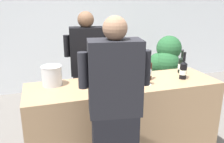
{
  "coord_description": "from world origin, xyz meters",
  "views": [
    {
      "loc": [
        -0.89,
        -2.38,
        1.85
      ],
      "look_at": [
        -0.15,
        0.0,
        1.1
      ],
      "focal_mm": 38.15,
      "sensor_mm": 36.0,
      "label": 1
    }
  ],
  "objects_px": {
    "wine_bottle_4": "(136,77)",
    "wine_glass": "(148,73)",
    "wine_bottle_2": "(105,70)",
    "ice_bucket": "(52,76)",
    "wine_bottle_5": "(126,69)",
    "person_server": "(87,76)",
    "potted_shrub": "(166,63)",
    "person_guest": "(115,123)",
    "wine_bottle_0": "(181,65)",
    "wine_bottle_3": "(183,70)",
    "wine_bottle_1": "(149,70)"
  },
  "relations": [
    {
      "from": "wine_bottle_1",
      "to": "person_guest",
      "type": "bearing_deg",
      "value": -132.92
    },
    {
      "from": "wine_bottle_2",
      "to": "wine_bottle_0",
      "type": "bearing_deg",
      "value": -1.33
    },
    {
      "from": "wine_bottle_3",
      "to": "ice_bucket",
      "type": "relative_size",
      "value": 1.44
    },
    {
      "from": "wine_bottle_2",
      "to": "potted_shrub",
      "type": "bearing_deg",
      "value": 38.46
    },
    {
      "from": "wine_bottle_3",
      "to": "potted_shrub",
      "type": "bearing_deg",
      "value": 66.76
    },
    {
      "from": "person_guest",
      "to": "wine_bottle_1",
      "type": "bearing_deg",
      "value": 47.08
    },
    {
      "from": "person_guest",
      "to": "wine_bottle_2",
      "type": "bearing_deg",
      "value": 79.93
    },
    {
      "from": "wine_bottle_5",
      "to": "person_server",
      "type": "relative_size",
      "value": 0.2
    },
    {
      "from": "wine_bottle_0",
      "to": "person_guest",
      "type": "relative_size",
      "value": 0.17
    },
    {
      "from": "wine_bottle_4",
      "to": "wine_glass",
      "type": "bearing_deg",
      "value": 12.53
    },
    {
      "from": "wine_bottle_0",
      "to": "person_guest",
      "type": "xyz_separation_m",
      "value": [
        -1.17,
        -0.82,
        -0.2
      ]
    },
    {
      "from": "wine_glass",
      "to": "wine_bottle_5",
      "type": "bearing_deg",
      "value": 127.19
    },
    {
      "from": "wine_bottle_4",
      "to": "person_guest",
      "type": "bearing_deg",
      "value": -128.76
    },
    {
      "from": "wine_bottle_4",
      "to": "wine_bottle_5",
      "type": "xyz_separation_m",
      "value": [
        -0.01,
        0.27,
        0.02
      ]
    },
    {
      "from": "wine_glass",
      "to": "person_server",
      "type": "xyz_separation_m",
      "value": [
        -0.51,
        0.85,
        -0.25
      ]
    },
    {
      "from": "wine_glass",
      "to": "ice_bucket",
      "type": "bearing_deg",
      "value": 163.34
    },
    {
      "from": "ice_bucket",
      "to": "person_server",
      "type": "relative_size",
      "value": 0.13
    },
    {
      "from": "wine_bottle_3",
      "to": "ice_bucket",
      "type": "height_order",
      "value": "wine_bottle_3"
    },
    {
      "from": "wine_bottle_5",
      "to": "potted_shrub",
      "type": "distance_m",
      "value": 1.86
    },
    {
      "from": "wine_bottle_1",
      "to": "wine_glass",
      "type": "relative_size",
      "value": 1.56
    },
    {
      "from": "wine_glass",
      "to": "ice_bucket",
      "type": "height_order",
      "value": "ice_bucket"
    },
    {
      "from": "wine_glass",
      "to": "potted_shrub",
      "type": "distance_m",
      "value": 1.92
    },
    {
      "from": "wine_bottle_5",
      "to": "person_server",
      "type": "bearing_deg",
      "value": 118.1
    },
    {
      "from": "wine_bottle_4",
      "to": "wine_bottle_5",
      "type": "height_order",
      "value": "wine_bottle_5"
    },
    {
      "from": "wine_bottle_3",
      "to": "person_guest",
      "type": "distance_m",
      "value": 1.22
    },
    {
      "from": "wine_bottle_0",
      "to": "wine_bottle_5",
      "type": "height_order",
      "value": "wine_bottle_5"
    },
    {
      "from": "person_server",
      "to": "person_guest",
      "type": "height_order",
      "value": "person_guest"
    },
    {
      "from": "wine_bottle_2",
      "to": "ice_bucket",
      "type": "relative_size",
      "value": 1.44
    },
    {
      "from": "ice_bucket",
      "to": "wine_bottle_2",
      "type": "bearing_deg",
      "value": 1.25
    },
    {
      "from": "wine_bottle_3",
      "to": "person_server",
      "type": "height_order",
      "value": "person_server"
    },
    {
      "from": "person_guest",
      "to": "wine_bottle_0",
      "type": "bearing_deg",
      "value": 35.14
    },
    {
      "from": "wine_bottle_0",
      "to": "person_guest",
      "type": "height_order",
      "value": "person_guest"
    },
    {
      "from": "wine_bottle_3",
      "to": "wine_bottle_5",
      "type": "xyz_separation_m",
      "value": [
        -0.67,
        0.16,
        0.02
      ]
    },
    {
      "from": "ice_bucket",
      "to": "wine_bottle_4",
      "type": "bearing_deg",
      "value": -21.77
    },
    {
      "from": "wine_bottle_3",
      "to": "wine_bottle_4",
      "type": "height_order",
      "value": "wine_bottle_4"
    },
    {
      "from": "wine_glass",
      "to": "potted_shrub",
      "type": "height_order",
      "value": "potted_shrub"
    },
    {
      "from": "wine_bottle_3",
      "to": "ice_bucket",
      "type": "bearing_deg",
      "value": 171.14
    },
    {
      "from": "wine_glass",
      "to": "potted_shrub",
      "type": "relative_size",
      "value": 0.17
    },
    {
      "from": "wine_bottle_1",
      "to": "ice_bucket",
      "type": "distance_m",
      "value": 1.1
    },
    {
      "from": "wine_bottle_3",
      "to": "person_server",
      "type": "xyz_separation_m",
      "value": [
        -1.0,
        0.78,
        -0.22
      ]
    },
    {
      "from": "wine_bottle_5",
      "to": "ice_bucket",
      "type": "xyz_separation_m",
      "value": [
        -0.83,
        0.07,
        -0.02
      ]
    },
    {
      "from": "ice_bucket",
      "to": "wine_bottle_5",
      "type": "bearing_deg",
      "value": -4.8
    },
    {
      "from": "wine_bottle_1",
      "to": "wine_bottle_2",
      "type": "relative_size",
      "value": 1.0
    },
    {
      "from": "wine_bottle_3",
      "to": "person_server",
      "type": "distance_m",
      "value": 1.29
    },
    {
      "from": "wine_bottle_1",
      "to": "wine_bottle_2",
      "type": "xyz_separation_m",
      "value": [
        -0.49,
        0.15,
        0.01
      ]
    },
    {
      "from": "wine_glass",
      "to": "wine_bottle_3",
      "type": "bearing_deg",
      "value": 8.02
    },
    {
      "from": "wine_glass",
      "to": "person_guest",
      "type": "height_order",
      "value": "person_guest"
    },
    {
      "from": "wine_bottle_3",
      "to": "wine_glass",
      "type": "relative_size",
      "value": 1.58
    },
    {
      "from": "wine_bottle_3",
      "to": "wine_bottle_2",
      "type": "bearing_deg",
      "value": 164.61
    },
    {
      "from": "wine_bottle_2",
      "to": "wine_bottle_4",
      "type": "bearing_deg",
      "value": -55.07
    }
  ]
}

